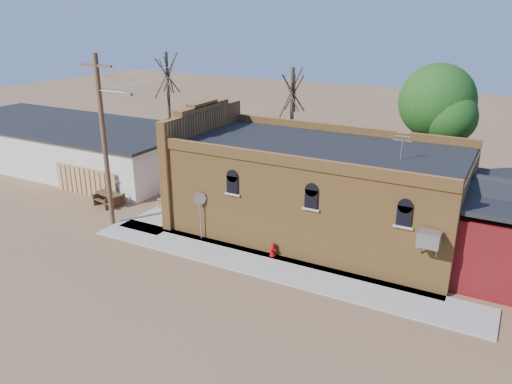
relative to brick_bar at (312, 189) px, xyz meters
The scene contains 14 objects.
ground 6.19m from the brick_bar, 106.65° to the right, with size 120.00×120.00×0.00m, color brown.
sidewalk_south 5.14m from the brick_bar, 91.78° to the right, with size 19.00×2.20×0.08m, color #9E9991.
sidewalk_west 8.28m from the brick_bar, behind, with size 2.60×10.00×0.08m, color #9E9991.
brick_bar is the anchor object (origin of this frame).
storage_building 20.81m from the brick_bar, behind, with size 20.40×8.40×3.17m.
wood_fence 14.61m from the brick_bar, behind, with size 5.20×0.10×1.80m, color #AA714C, non-canonical shape.
utility_pole 10.96m from the brick_bar, 156.31° to the right, with size 3.12×0.26×9.00m.
tree_bare_near 9.54m from the brick_bar, 121.74° to the left, with size 2.80×2.80×7.65m.
tree_bare_far 18.25m from the brick_bar, 151.47° to the left, with size 2.80×2.80×8.16m.
tree_leafy 9.80m from the brick_bar, 61.44° to the left, with size 4.40×4.40×8.15m.
fire_hydrant 4.19m from the brick_bar, 96.22° to the right, with size 0.40×0.39×0.68m.
stop_sign 5.78m from the brick_bar, 140.20° to the right, with size 0.59×0.44×2.50m.
trash_barrel 7.36m from the brick_bar, 167.05° to the right, with size 0.51×0.51×0.79m, color navy.
picnic_table 12.35m from the brick_bar, 169.17° to the right, with size 2.04×1.70×0.75m.
Camera 1 is at (10.53, -17.02, 10.91)m, focal length 35.00 mm.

